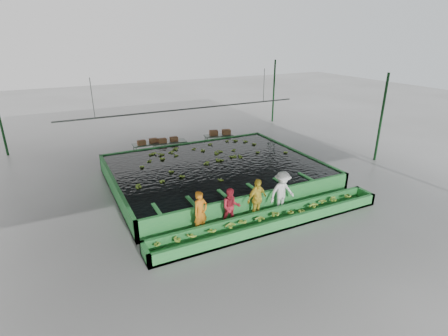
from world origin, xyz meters
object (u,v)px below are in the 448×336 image
box_stack_mid (168,142)px  worker_a (201,213)px  packing_table_left (150,150)px  packing_table_mid (170,149)px  worker_b (231,207)px  flotation_tank (215,172)px  sorting_trough (272,221)px  worker_c (257,199)px  box_stack_left (148,144)px  worker_d (282,192)px  box_stack_right (220,134)px  packing_table_right (219,141)px

box_stack_mid → worker_a: bearing=-100.8°
packing_table_left → packing_table_mid: (1.16, -0.31, 0.02)m
worker_b → flotation_tank: bearing=89.7°
sorting_trough → worker_c: 1.02m
worker_a → worker_b: size_ratio=1.09×
box_stack_left → worker_a: bearing=-93.2°
worker_c → box_stack_mid: worker_c is taller
worker_a → worker_d: 3.64m
box_stack_mid → box_stack_right: box_stack_mid is taller
flotation_tank → box_stack_left: (-2.11, 4.86, 0.42)m
flotation_tank → box_stack_right: bearing=61.4°
worker_c → box_stack_mid: bearing=80.3°
sorting_trough → box_stack_mid: 9.75m
worker_b → worker_c: worker_c is taller
worker_c → worker_b: bearing=165.6°
packing_table_right → worker_a: bearing=-119.5°
worker_a → box_stack_left: worker_a is taller
box_stack_left → worker_b: bearing=-85.3°
packing_table_left → box_stack_mid: size_ratio=1.65×
worker_c → worker_d: worker_d is taller
box_stack_left → box_stack_mid: 1.21m
packing_table_left → box_stack_mid: bearing=-18.6°
packing_table_left → packing_table_right: size_ratio=1.05×
flotation_tank → worker_c: bearing=-92.6°
flotation_tank → packing_table_mid: size_ratio=5.02×
box_stack_mid → worker_d: bearing=-77.7°
worker_c → packing_table_mid: bearing=79.7°
packing_table_mid → flotation_tank: bearing=-79.7°
worker_b → worker_d: worker_d is taller
packing_table_right → box_stack_left: (-4.63, 0.05, 0.46)m
worker_a → worker_b: 1.27m
worker_b → packing_table_left: 9.27m
worker_b → box_stack_right: (4.02, 9.17, 0.06)m
sorting_trough → worker_a: size_ratio=5.92×
packing_table_left → worker_a: bearing=-93.8°
sorting_trough → box_stack_right: bearing=75.1°
flotation_tank → packing_table_mid: (-0.84, 4.64, 0.00)m
worker_d → sorting_trough: bearing=-144.6°
flotation_tank → packing_table_right: bearing=62.3°
sorting_trough → packing_table_mid: (-0.84, 9.74, 0.20)m
sorting_trough → worker_d: size_ratio=5.51×
box_stack_right → box_stack_mid: bearing=-175.4°
flotation_tank → packing_table_mid: 4.71m
box_stack_mid → packing_table_right: bearing=3.9°
packing_table_left → packing_table_right: (4.53, -0.13, -0.02)m
box_stack_left → box_stack_right: bearing=0.1°
worker_a → packing_table_mid: worker_a is taller
worker_a → box_stack_left: size_ratio=1.42×
packing_table_mid → box_stack_mid: bearing=-147.0°
box_stack_left → box_stack_right: 4.77m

